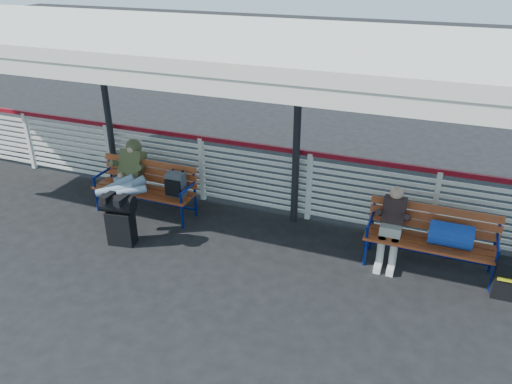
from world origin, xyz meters
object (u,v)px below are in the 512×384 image
at_px(bench_left, 154,183).
at_px(bench_right, 441,234).
at_px(luggage_stack, 120,218).
at_px(companion_person, 392,225).
at_px(suitcase_side, 510,279).
at_px(traveler_man, 125,182).

relative_size(bench_left, bench_right, 1.00).
bearing_deg(bench_left, luggage_stack, -87.93).
xyz_separation_m(bench_left, companion_person, (3.98, 0.00, 0.02)).
bearing_deg(bench_left, bench_right, 0.14).
bearing_deg(bench_right, companion_person, -179.32).
distance_m(luggage_stack, companion_person, 4.08).
height_order(companion_person, suitcase_side, companion_person).
distance_m(luggage_stack, suitcase_side, 5.59).
bearing_deg(luggage_stack, bench_right, 3.00).
height_order(bench_right, companion_person, companion_person).
bearing_deg(suitcase_side, bench_left, 175.40).
bearing_deg(bench_left, traveler_man, -131.27).
height_order(bench_left, traveler_man, traveler_man).
bearing_deg(bench_right, bench_left, -179.86).
bearing_deg(luggage_stack, companion_person, 4.99).
xyz_separation_m(companion_person, suitcase_side, (1.60, -0.30, -0.32)).
relative_size(luggage_stack, traveler_man, 0.51).
distance_m(bench_right, suitcase_side, 1.02).
distance_m(luggage_stack, bench_right, 4.73).
bearing_deg(companion_person, bench_left, -179.95).
bearing_deg(suitcase_side, traveler_man, 178.97).
xyz_separation_m(bench_left, suitcase_side, (5.58, -0.29, -0.30)).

